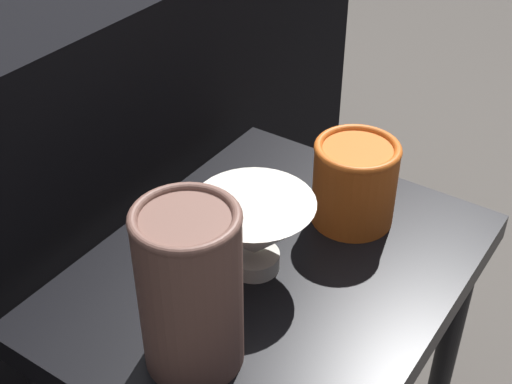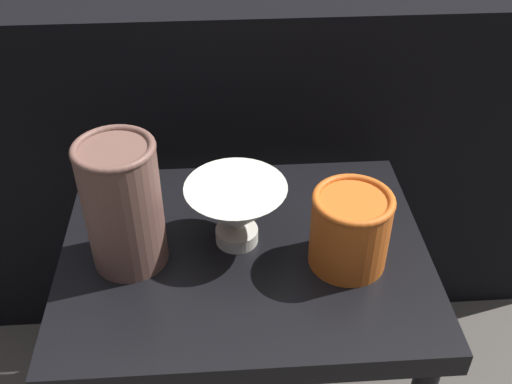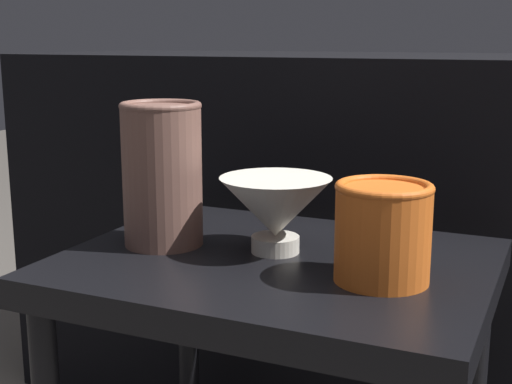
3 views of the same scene
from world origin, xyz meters
TOP-DOWN VIEW (x-y plane):
  - table at (0.00, 0.00)m, footprint 0.56×0.44m
  - couch_backdrop at (0.00, 0.53)m, footprint 1.45×0.50m
  - bowl at (-0.01, 0.02)m, footprint 0.15×0.15m
  - vase_textured_left at (-0.17, -0.01)m, footprint 0.11×0.11m
  - vase_colorful_right at (0.15, -0.04)m, footprint 0.12×0.12m

SIDE VIEW (x-z plane):
  - couch_backdrop at x=0.00m, z-range 0.00..0.73m
  - table at x=0.00m, z-range 0.17..0.64m
  - bowl at x=-0.01m, z-range 0.48..0.58m
  - vase_colorful_right at x=0.15m, z-range 0.47..0.60m
  - vase_textured_left at x=-0.17m, z-range 0.47..0.68m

